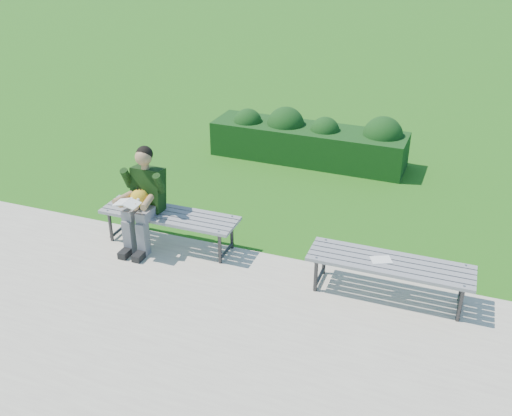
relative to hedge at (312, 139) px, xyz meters
The scene contains 7 objects.
ground 3.28m from the hedge, 91.10° to the right, with size 80.00×80.00×0.00m.
walkway 5.02m from the hedge, 90.72° to the right, with size 30.00×3.50×0.02m.
hedge is the anchor object (origin of this frame).
bench_left 3.59m from the hedge, 104.77° to the right, with size 1.80×0.50×0.46m.
bench_right 4.09m from the hedge, 62.37° to the right, with size 1.80×0.50×0.46m.
seated_boy 3.78m from the hedge, 108.83° to the right, with size 0.56×0.76×1.31m.
paper_sheet 4.05m from the hedge, 63.62° to the right, with size 0.27×0.24×0.01m.
Camera 1 is at (2.43, -5.84, 3.85)m, focal length 40.00 mm.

